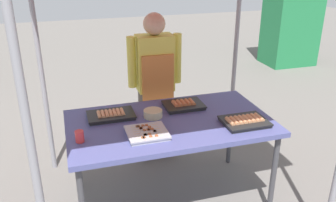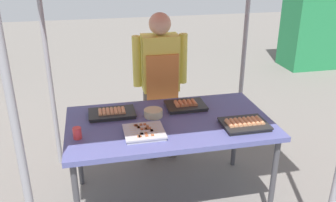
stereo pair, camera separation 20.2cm
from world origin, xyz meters
name	(u,v)px [view 2 (the right image)]	position (x,y,z in m)	size (l,w,h in m)	color
ground_plane	(169,198)	(0.00, 0.00, 0.00)	(18.00, 18.00, 0.00)	#66605B
stall_table	(169,127)	(0.00, 0.00, 0.70)	(1.60, 0.90, 0.75)	#4C518C
tray_grilled_sausages	(245,124)	(0.54, -0.22, 0.77)	(0.34, 0.27, 0.05)	black
tray_meat_skewers	(144,132)	(-0.23, -0.18, 0.77)	(0.29, 0.28, 0.04)	#ADADB2
tray_pork_links	(186,105)	(0.19, 0.22, 0.77)	(0.33, 0.25, 0.05)	black
tray_spring_rolls	(112,113)	(-0.43, 0.20, 0.77)	(0.37, 0.24, 0.05)	black
condiment_bowl	(153,113)	(-0.11, 0.11, 0.78)	(0.15, 0.15, 0.06)	#BFB28C
drink_cup_near_edge	(77,133)	(-0.70, -0.14, 0.79)	(0.06, 0.06, 0.08)	red
vendor_woman	(160,78)	(0.07, 0.70, 0.87)	(0.52, 0.22, 1.48)	#595147
neighbor_stall_left	(313,15)	(3.30, 3.22, 0.94)	(0.87, 0.69, 1.87)	#237F47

